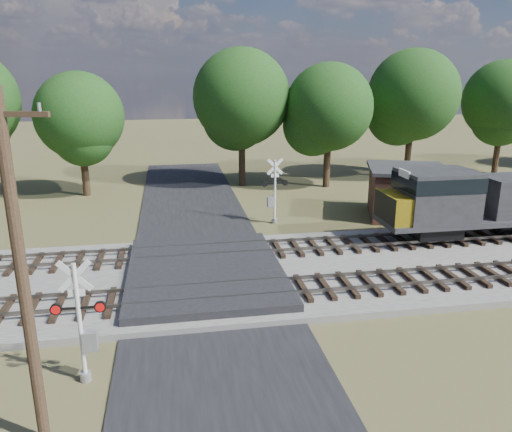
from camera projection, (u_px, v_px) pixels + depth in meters
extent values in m
plane|color=brown|center=(206.00, 284.00, 22.72)|extent=(160.00, 160.00, 0.00)
cube|color=gray|center=(406.00, 263.00, 24.81)|extent=(140.00, 10.00, 0.30)
cube|color=black|center=(206.00, 283.00, 22.71)|extent=(7.00, 60.00, 0.08)
cube|color=#262628|center=(205.00, 273.00, 23.11)|extent=(7.00, 9.00, 0.62)
cube|color=black|center=(257.00, 291.00, 21.05)|extent=(44.00, 2.60, 0.18)
cube|color=#5F5952|center=(441.00, 281.00, 21.65)|extent=(140.00, 0.08, 0.15)
cube|color=#5F5952|center=(425.00, 269.00, 23.01)|extent=(140.00, 0.08, 0.15)
cube|color=black|center=(240.00, 251.00, 25.78)|extent=(44.00, 2.60, 0.18)
cube|color=#5F5952|center=(392.00, 243.00, 26.38)|extent=(140.00, 0.08, 0.15)
cube|color=#5F5952|center=(381.00, 235.00, 27.73)|extent=(140.00, 0.08, 0.15)
cylinder|color=silver|center=(80.00, 324.00, 15.11)|extent=(0.14, 0.14, 3.94)
cylinder|color=gray|center=(86.00, 376.00, 15.62)|extent=(0.35, 0.35, 0.30)
cube|color=silver|center=(75.00, 276.00, 14.67)|extent=(1.03, 0.08, 1.03)
cube|color=silver|center=(75.00, 276.00, 14.67)|extent=(1.03, 0.08, 1.03)
cube|color=silver|center=(77.00, 293.00, 14.82)|extent=(0.49, 0.05, 0.22)
cube|color=black|center=(78.00, 308.00, 14.96)|extent=(1.58, 0.12, 0.06)
cylinder|color=red|center=(56.00, 309.00, 14.87)|extent=(0.36, 0.11, 0.35)
cylinder|color=red|center=(100.00, 307.00, 15.04)|extent=(0.36, 0.11, 0.35)
cube|color=gray|center=(90.00, 341.00, 15.31)|extent=(0.45, 0.31, 0.64)
cylinder|color=silver|center=(275.00, 192.00, 31.16)|extent=(0.14, 0.14, 4.06)
cylinder|color=gray|center=(274.00, 221.00, 31.69)|extent=(0.37, 0.37, 0.30)
cube|color=silver|center=(275.00, 167.00, 30.70)|extent=(1.06, 0.13, 1.06)
cube|color=silver|center=(275.00, 167.00, 30.70)|extent=(1.06, 0.13, 1.06)
cube|color=silver|center=(275.00, 175.00, 30.86)|extent=(0.51, 0.07, 0.22)
cube|color=black|center=(275.00, 183.00, 31.00)|extent=(1.62, 0.19, 0.06)
cylinder|color=red|center=(285.00, 183.00, 31.16)|extent=(0.37, 0.13, 0.37)
cylinder|color=red|center=(265.00, 184.00, 30.84)|extent=(0.37, 0.13, 0.37)
cube|color=gray|center=(271.00, 202.00, 31.27)|extent=(0.48, 0.34, 0.66)
cylinder|color=#321E16|center=(23.00, 282.00, 11.84)|extent=(0.30, 0.30, 9.07)
cube|color=#46271E|center=(406.00, 194.00, 32.69)|extent=(5.61, 5.61, 3.12)
cube|color=#2D2D2F|center=(408.00, 169.00, 32.22)|extent=(6.18, 6.18, 0.22)
cylinder|color=black|center=(84.00, 166.00, 38.09)|extent=(0.56, 0.56, 4.67)
sphere|color=#163711|center=(80.00, 116.00, 37.04)|extent=(6.54, 6.54, 6.54)
cylinder|color=black|center=(242.00, 152.00, 41.32)|extent=(0.56, 0.56, 5.58)
sphere|color=#163711|center=(241.00, 97.00, 40.06)|extent=(7.82, 7.82, 7.82)
cylinder|color=black|center=(327.00, 157.00, 40.93)|extent=(0.56, 0.56, 5.02)
sphere|color=#163711|center=(329.00, 107.00, 39.80)|extent=(7.02, 7.02, 7.02)
cylinder|color=black|center=(409.00, 147.00, 44.20)|extent=(0.56, 0.56, 5.60)
sphere|color=#163711|center=(413.00, 95.00, 42.93)|extent=(7.85, 7.85, 7.85)
cylinder|color=black|center=(498.00, 146.00, 46.18)|extent=(0.56, 0.56, 5.17)
sphere|color=#163711|center=(504.00, 100.00, 45.01)|extent=(7.24, 7.24, 7.24)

